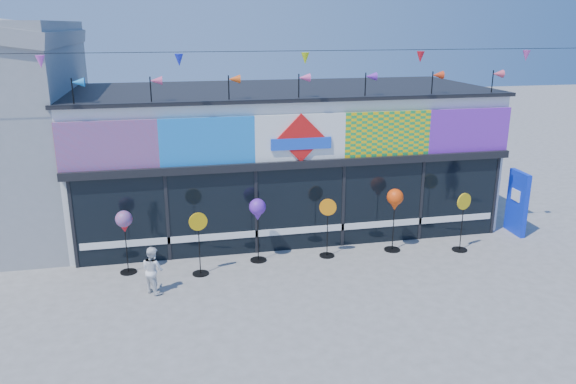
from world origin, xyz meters
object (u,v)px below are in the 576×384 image
object	(u,v)px
spinner_2	(258,211)
spinner_4	(395,202)
blue_sign	(517,203)
child	(153,270)
spinner_0	(124,224)
spinner_5	(462,220)
spinner_1	(199,242)
spinner_3	(327,226)

from	to	relation	value
spinner_2	spinner_4	distance (m)	3.68
spinner_2	blue_sign	bearing A→B (deg)	3.08
child	spinner_0	bearing A→B (deg)	-12.14
spinner_2	spinner_4	world-z (taller)	spinner_4
spinner_0	spinner_5	world-z (taller)	spinner_5
spinner_4	spinner_0	bearing A→B (deg)	179.71
blue_sign	spinner_4	xyz separation A→B (m)	(-4.03, -0.50, 0.46)
spinner_1	spinner_2	world-z (taller)	spinner_2
spinner_3	blue_sign	bearing A→B (deg)	4.94
child	spinner_3	bearing A→B (deg)	-115.14
spinner_2	child	bearing A→B (deg)	-154.35
spinner_2	spinner_3	distance (m)	1.90
spinner_2	child	size ratio (longest dim) A/B	1.52
spinner_0	child	world-z (taller)	spinner_0
blue_sign	child	distance (m)	10.49
spinner_5	spinner_0	bearing A→B (deg)	177.18
spinner_1	spinner_5	world-z (taller)	spinner_5
spinner_0	spinner_1	distance (m)	1.86
spinner_1	spinner_3	world-z (taller)	spinner_1
blue_sign	spinner_4	bearing A→B (deg)	-170.08
blue_sign	spinner_3	size ratio (longest dim) A/B	1.17
spinner_4	child	xyz separation A→B (m)	(-6.32, -1.18, -0.84)
child	spinner_2	bearing A→B (deg)	-104.19
blue_sign	spinner_5	distance (m)	2.41
spinner_4	blue_sign	bearing A→B (deg)	7.03
spinner_2	spinner_0	bearing A→B (deg)	-179.18
blue_sign	spinner_4	distance (m)	4.09
spinner_2	spinner_3	world-z (taller)	spinner_2
blue_sign	spinner_0	size ratio (longest dim) A/B	1.15
spinner_4	child	world-z (taller)	spinner_4
child	spinner_5	bearing A→B (deg)	-124.30
spinner_1	spinner_2	size ratio (longest dim) A/B	0.95
spinner_2	spinner_5	bearing A→B (deg)	-4.98
spinner_2	spinner_1	bearing A→B (deg)	-161.26
spinner_0	spinner_4	bearing A→B (deg)	-0.29
spinner_0	spinner_3	bearing A→B (deg)	-0.53
spinner_1	child	size ratio (longest dim) A/B	1.44
spinner_5	spinner_4	bearing A→B (deg)	167.58
spinner_1	spinner_4	xyz separation A→B (m)	(5.21, 0.44, 0.55)
spinner_1	blue_sign	bearing A→B (deg)	5.77
spinner_1	spinner_4	bearing A→B (deg)	4.79
spinner_1	spinner_5	bearing A→B (deg)	0.33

